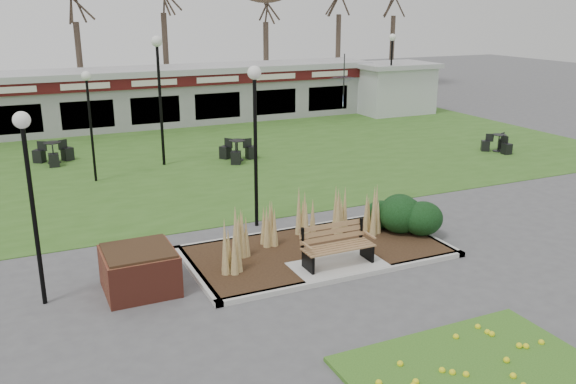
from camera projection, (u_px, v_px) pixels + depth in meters
name	position (u px, v px, depth m)	size (l,w,h in m)	color
ground	(341.00, 272.00, 14.08)	(100.00, 100.00, 0.00)	#515154
lawn	(194.00, 159.00, 24.50)	(34.00, 16.00, 0.02)	#35611E
flower_bed	(478.00, 374.00, 10.06)	(4.20, 3.00, 0.16)	#34661D
planting_bed	(359.00, 230.00, 15.65)	(6.75, 3.40, 1.27)	black
park_bench	(336.00, 245.00, 14.12)	(1.70, 0.66, 0.93)	#956C43
brick_planter	(139.00, 270.00, 13.05)	(1.50, 1.50, 0.95)	brown
food_pavilion	(148.00, 97.00, 30.99)	(24.60, 3.40, 2.90)	#939396
service_hut	(393.00, 87.00, 34.69)	(4.40, 3.40, 2.83)	silver
lamp_post_near_left	(255.00, 111.00, 16.12)	(0.37, 0.37, 4.41)	black
lamp_post_mid_left	(28.00, 167.00, 11.75)	(0.33, 0.33, 4.00)	black
lamp_post_mid_right	(159.00, 72.00, 22.49)	(0.40, 0.40, 4.86)	black
lamp_post_far_right	(392.00, 57.00, 32.64)	(0.37, 0.37, 4.48)	black
lamp_post_far_left	(89.00, 102.00, 20.53)	(0.32, 0.32, 3.82)	black
bistro_set_a	(54.00, 156.00, 23.69)	(1.55, 1.39, 0.83)	black
bistro_set_c	(237.00, 154.00, 24.11)	(1.38, 1.53, 0.82)	black
bistro_set_d	(498.00, 146.00, 25.60)	(1.36, 1.22, 0.72)	black
patio_umbrella	(344.00, 91.00, 32.80)	(2.25, 2.28, 2.36)	black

